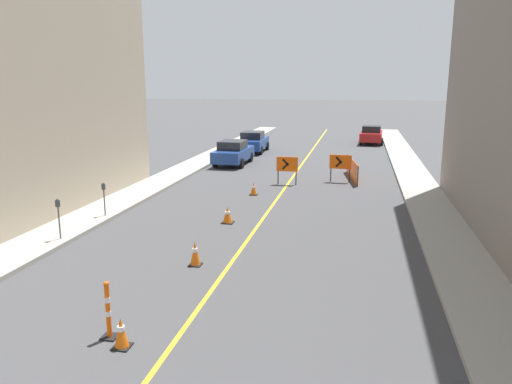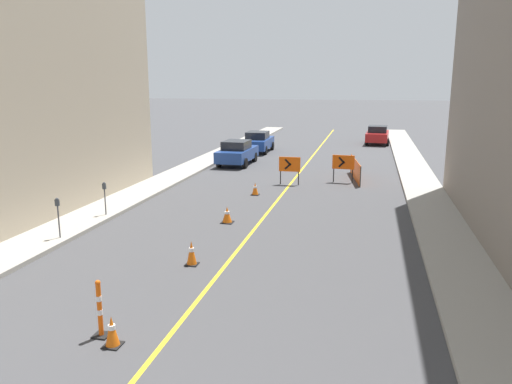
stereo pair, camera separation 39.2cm
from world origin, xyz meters
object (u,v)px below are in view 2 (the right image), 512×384
parking_meter_far_curb (58,210)px  parked_car_curb_far (377,135)px  traffic_cone_fourth (227,215)px  arrow_barricade_primary (290,165)px  delineator_post_front (100,312)px  parked_car_curb_mid (258,142)px  traffic_cone_third (192,253)px  arrow_barricade_secondary (343,163)px  parked_car_curb_near (237,152)px  parking_meter_near_curb (105,192)px  traffic_cone_fifth (255,189)px  traffic_cone_second (112,331)px

parking_meter_far_curb → parked_car_curb_far: bearing=70.4°
traffic_cone_fourth → arrow_barricade_primary: (1.19, 7.72, 0.72)m
delineator_post_front → parked_car_curb_mid: parked_car_curb_mid is taller
parked_car_curb_far → traffic_cone_third: bearing=-96.9°
arrow_barricade_secondary → arrow_barricade_primary: bearing=-151.7°
traffic_cone_fourth → parked_car_curb_near: (-3.17, 13.39, 0.48)m
arrow_barricade_primary → arrow_barricade_secondary: arrow_barricade_secondary is taller
traffic_cone_fourth → parked_car_curb_near: parked_car_curb_near is taller
traffic_cone_fourth → parked_car_curb_near: size_ratio=0.15×
parking_meter_near_curb → parking_meter_far_curb: parking_meter_far_curb is taller
traffic_cone_third → traffic_cone_fifth: 9.52m
arrow_barricade_primary → parking_meter_near_curb: 10.18m
traffic_cone_second → parked_car_curb_far: 36.53m
parking_meter_near_curb → arrow_barricade_secondary: bearing=46.8°
arrow_barricade_secondary → parking_meter_far_curb: bearing=-121.0°
parked_car_curb_near → traffic_cone_fourth: bearing=-75.1°
parking_meter_far_curb → traffic_cone_third: bearing=-11.8°
arrow_barricade_primary → parked_car_curb_near: size_ratio=0.34×
parking_meter_near_curb → traffic_cone_third: bearing=-39.0°
parking_meter_near_curb → parking_meter_far_curb: (-0.00, -3.07, 0.05)m
traffic_cone_fourth → traffic_cone_fifth: size_ratio=1.05×
parked_car_curb_near → traffic_cone_second: bearing=-79.9°
traffic_cone_fourth → arrow_barricade_primary: size_ratio=0.43×
parked_car_curb_near → parked_car_curb_mid: 6.07m
traffic_cone_second → arrow_barricade_primary: arrow_barricade_primary is taller
traffic_cone_third → traffic_cone_fifth: bearing=91.5°
traffic_cone_fifth → parked_car_curb_near: 9.03m
delineator_post_front → arrow_barricade_secondary: (4.11, 17.97, 0.49)m
traffic_cone_second → parked_car_curb_near: (-3.41, 22.75, 0.47)m
traffic_cone_fifth → parked_car_curb_near: bearing=110.4°
arrow_barricade_primary → parking_meter_far_curb: bearing=-119.1°
delineator_post_front → parked_car_curb_far: bearing=80.4°
arrow_barricade_primary → parked_car_curb_near: parked_car_curb_near is taller
parked_car_curb_near → parked_car_curb_mid: same height
traffic_cone_fourth → parked_car_curb_far: parked_car_curb_far is taller
traffic_cone_third → traffic_cone_fifth: size_ratio=1.21×
traffic_cone_second → parked_car_curb_far: (5.63, 36.09, 0.47)m
traffic_cone_second → traffic_cone_third: 4.78m
traffic_cone_second → parked_car_curb_mid: (-3.38, 28.82, 0.47)m
traffic_cone_fifth → traffic_cone_third: bearing=-88.5°
delineator_post_front → arrow_barricade_primary: (1.39, 16.76, 0.47)m
traffic_cone_third → traffic_cone_fourth: size_ratio=1.16×
traffic_cone_second → parking_meter_far_curb: 7.83m
parked_car_curb_mid → parking_meter_far_curb: bearing=-95.5°
traffic_cone_third → traffic_cone_second: bearing=-89.8°
traffic_cone_second → traffic_cone_third: (-0.02, 4.78, 0.04)m
arrow_barricade_primary → arrow_barricade_secondary: size_ratio=0.99×
parked_car_curb_far → parking_meter_far_curb: size_ratio=3.17×
arrow_barricade_primary → arrow_barricade_secondary: bearing=23.3°
traffic_cone_fourth → delineator_post_front: bearing=-91.2°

